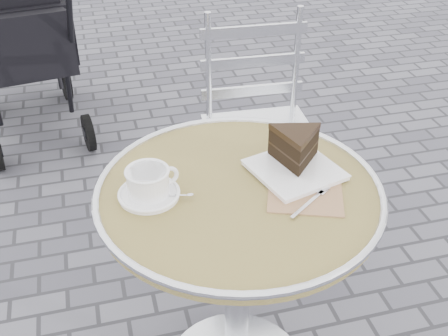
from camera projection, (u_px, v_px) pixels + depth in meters
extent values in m
cylinder|color=silver|center=(237.00, 293.00, 1.59)|extent=(0.07, 0.07, 0.67)
cylinder|color=tan|center=(239.00, 194.00, 1.39)|extent=(0.70, 0.70, 0.03)
torus|color=silver|center=(239.00, 189.00, 1.39)|extent=(0.72, 0.72, 0.02)
cylinder|color=white|center=(149.00, 195.00, 1.36)|extent=(0.15, 0.15, 0.01)
cylinder|color=white|center=(148.00, 182.00, 1.34)|extent=(0.12, 0.12, 0.06)
torus|color=white|center=(169.00, 176.00, 1.36)|extent=(0.05, 0.02, 0.05)
cylinder|color=#CCB288|center=(147.00, 172.00, 1.32)|extent=(0.09, 0.09, 0.01)
cube|color=#9F7357|center=(305.00, 192.00, 1.37)|extent=(0.23, 0.23, 0.00)
cube|color=white|center=(295.00, 170.00, 1.44)|extent=(0.24, 0.24, 0.01)
cylinder|color=silver|center=(227.00, 220.00, 2.08)|extent=(0.02, 0.02, 0.45)
cylinder|color=silver|center=(315.00, 209.00, 2.13)|extent=(0.02, 0.02, 0.45)
cylinder|color=silver|center=(210.00, 169.00, 2.35)|extent=(0.02, 0.02, 0.45)
cylinder|color=silver|center=(289.00, 160.00, 2.41)|extent=(0.02, 0.02, 0.45)
cube|color=silver|center=(262.00, 137.00, 2.11)|extent=(0.43, 0.43, 0.02)
cube|color=black|center=(19.00, 41.00, 2.79)|extent=(0.55, 0.76, 0.43)
cylinder|color=black|center=(89.00, 133.00, 2.86)|extent=(0.07, 0.19, 0.19)
cylinder|color=black|center=(64.00, 75.00, 3.31)|extent=(0.08, 0.30, 0.30)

